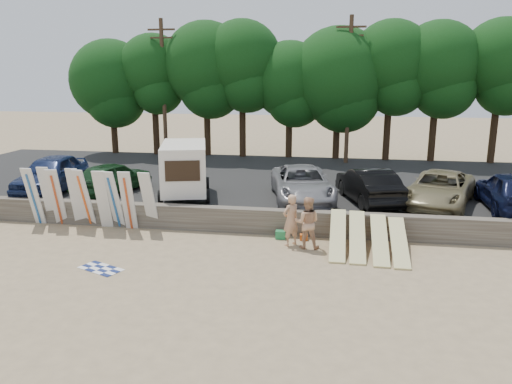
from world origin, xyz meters
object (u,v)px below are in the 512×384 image
(cooler, at_px, (281,235))
(car_5, at_px, (510,191))
(car_2, at_px, (302,184))
(car_0, at_px, (51,174))
(box_trailer, at_px, (184,167))
(car_3, at_px, (368,185))
(beachgoer_b, at_px, (307,223))
(car_1, at_px, (112,177))
(car_4, at_px, (440,189))
(beachgoer_a, at_px, (291,220))

(cooler, bearing_deg, car_5, 18.04)
(car_2, bearing_deg, car_0, 169.82)
(box_trailer, height_order, car_0, box_trailer)
(car_3, xyz_separation_m, beachgoer_b, (-2.40, -4.43, -0.50))
(car_2, relative_size, cooler, 14.24)
(car_1, height_order, car_5, car_5)
(box_trailer, xyz_separation_m, car_0, (-6.68, -0.01, -0.51))
(car_1, bearing_deg, car_5, -165.24)
(car_4, bearing_deg, beachgoer_b, -121.58)
(car_3, bearing_deg, car_4, 161.80)
(box_trailer, height_order, beachgoer_a, box_trailer)
(box_trailer, relative_size, car_3, 0.91)
(box_trailer, distance_m, beachgoer_b, 7.25)
(car_0, bearing_deg, box_trailer, -5.57)
(car_4, distance_m, beachgoer_b, 6.97)
(car_5, bearing_deg, car_3, -3.09)
(car_0, distance_m, car_2, 12.06)
(car_5, bearing_deg, car_2, -1.29)
(box_trailer, bearing_deg, cooler, -48.71)
(beachgoer_b, relative_size, cooler, 5.11)
(box_trailer, distance_m, car_3, 8.34)
(car_4, relative_size, cooler, 13.86)
(car_0, height_order, beachgoer_a, car_0)
(box_trailer, distance_m, cooler, 6.10)
(car_3, xyz_separation_m, car_4, (3.00, -0.05, -0.04))
(car_1, xyz_separation_m, cooler, (8.52, -3.43, -1.29))
(car_2, distance_m, beachgoer_a, 4.18)
(box_trailer, xyz_separation_m, beachgoer_a, (5.29, -3.86, -1.11))
(beachgoer_a, relative_size, cooler, 5.16)
(car_4, height_order, car_5, car_5)
(car_1, bearing_deg, car_0, 20.48)
(car_5, distance_m, beachgoer_b, 9.12)
(box_trailer, xyz_separation_m, beachgoer_b, (5.91, -4.06, -1.12))
(car_0, height_order, beachgoer_b, car_0)
(car_4, bearing_deg, car_0, -159.57)
(box_trailer, relative_size, car_0, 0.83)
(car_2, relative_size, car_3, 1.15)
(beachgoer_b, bearing_deg, car_2, -83.39)
(beachgoer_a, bearing_deg, car_5, 158.96)
(car_0, height_order, car_3, car_0)
(box_trailer, relative_size, car_5, 0.88)
(car_5, bearing_deg, cooler, 19.67)
(car_4, height_order, cooler, car_4)
(car_0, xyz_separation_m, beachgoer_b, (12.59, -4.05, -0.61))
(car_4, bearing_deg, car_2, -160.31)
(car_3, bearing_deg, cooler, 28.42)
(beachgoer_a, bearing_deg, car_0, -62.71)
(car_1, distance_m, beachgoer_b, 10.52)
(car_2, bearing_deg, cooler, -110.50)
(car_3, distance_m, beachgoer_a, 5.23)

